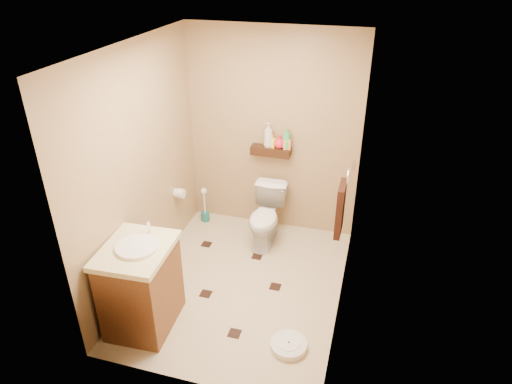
% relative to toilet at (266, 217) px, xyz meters
% --- Properties ---
extents(ground, '(2.50, 2.50, 0.00)m').
position_rel_toilet_xyz_m(ground, '(-0.04, -0.83, -0.34)').
color(ground, '#C7B192').
rests_on(ground, ground).
extents(wall_back, '(2.00, 0.04, 2.40)m').
position_rel_toilet_xyz_m(wall_back, '(-0.04, 0.42, 0.86)').
color(wall_back, '#9E815A').
rests_on(wall_back, ground).
extents(wall_front, '(2.00, 0.04, 2.40)m').
position_rel_toilet_xyz_m(wall_front, '(-0.04, -2.08, 0.86)').
color(wall_front, '#9E815A').
rests_on(wall_front, ground).
extents(wall_left, '(0.04, 2.50, 2.40)m').
position_rel_toilet_xyz_m(wall_left, '(-1.04, -0.83, 0.86)').
color(wall_left, '#9E815A').
rests_on(wall_left, ground).
extents(wall_right, '(0.04, 2.50, 2.40)m').
position_rel_toilet_xyz_m(wall_right, '(0.96, -0.83, 0.86)').
color(wall_right, '#9E815A').
rests_on(wall_right, ground).
extents(ceiling, '(2.00, 2.50, 0.02)m').
position_rel_toilet_xyz_m(ceiling, '(-0.04, -0.83, 2.06)').
color(ceiling, silver).
rests_on(ceiling, wall_back).
extents(wall_shelf, '(0.46, 0.14, 0.10)m').
position_rel_toilet_xyz_m(wall_shelf, '(-0.04, 0.34, 0.68)').
color(wall_shelf, '#34170E').
rests_on(wall_shelf, wall_back).
extents(floor_accents, '(1.29, 1.35, 0.01)m').
position_rel_toilet_xyz_m(floor_accents, '(-0.01, -0.89, -0.33)').
color(floor_accents, black).
rests_on(floor_accents, ground).
extents(toilet, '(0.39, 0.67, 0.67)m').
position_rel_toilet_xyz_m(toilet, '(0.00, 0.00, 0.00)').
color(toilet, white).
rests_on(toilet, ground).
extents(vanity, '(0.60, 0.72, 0.98)m').
position_rel_toilet_xyz_m(vanity, '(-0.74, -1.58, 0.10)').
color(vanity, brown).
rests_on(vanity, ground).
extents(bathroom_scale, '(0.40, 0.40, 0.07)m').
position_rel_toilet_xyz_m(bathroom_scale, '(0.61, -1.52, -0.31)').
color(bathroom_scale, white).
rests_on(bathroom_scale, ground).
extents(toilet_brush, '(0.11, 0.11, 0.47)m').
position_rel_toilet_xyz_m(toilet_brush, '(-0.86, 0.24, -0.17)').
color(toilet_brush, '#196462').
rests_on(toilet_brush, ground).
extents(towel_ring, '(0.12, 0.30, 0.76)m').
position_rel_toilet_xyz_m(towel_ring, '(0.87, -0.58, 0.61)').
color(towel_ring, silver).
rests_on(towel_ring, wall_right).
extents(toilet_paper, '(0.12, 0.11, 0.12)m').
position_rel_toilet_xyz_m(toilet_paper, '(-0.98, -0.18, 0.26)').
color(toilet_paper, white).
rests_on(toilet_paper, wall_left).
extents(bottle_a, '(0.12, 0.12, 0.29)m').
position_rel_toilet_xyz_m(bottle_a, '(-0.07, 0.34, 0.88)').
color(bottle_a, beige).
rests_on(bottle_a, wall_shelf).
extents(bottle_b, '(0.08, 0.08, 0.15)m').
position_rel_toilet_xyz_m(bottle_b, '(-0.02, 0.34, 0.81)').
color(bottle_b, yellow).
rests_on(bottle_b, wall_shelf).
extents(bottle_c, '(0.16, 0.16, 0.16)m').
position_rel_toilet_xyz_m(bottle_c, '(0.06, 0.34, 0.81)').
color(bottle_c, red).
rests_on(bottle_c, wall_shelf).
extents(bottle_d, '(0.11, 0.11, 0.25)m').
position_rel_toilet_xyz_m(bottle_d, '(0.14, 0.34, 0.86)').
color(bottle_d, '#39AB5E').
rests_on(bottle_d, wall_shelf).
extents(bottle_e, '(0.10, 0.10, 0.18)m').
position_rel_toilet_xyz_m(bottle_e, '(0.15, 0.34, 0.82)').
color(bottle_e, '#EF8A4F').
rests_on(bottle_e, wall_shelf).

